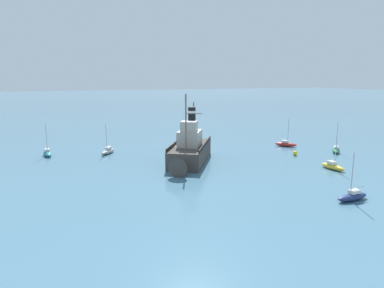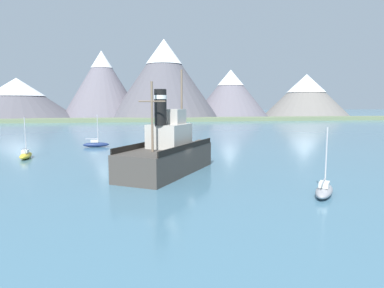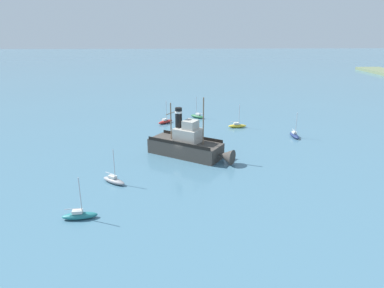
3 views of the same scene
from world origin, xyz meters
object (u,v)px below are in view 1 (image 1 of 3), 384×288
Objects in this scene: sailboat_yellow at (333,166)px; sailboat_navy at (353,196)px; sailboat_grey at (108,151)px; mooring_buoy at (295,153)px; sailboat_green at (336,150)px; old_tugboat at (190,150)px; sailboat_red at (286,144)px; sailboat_teal at (47,153)px.

sailboat_yellow and sailboat_navy have the same top height.
sailboat_grey is 1.00× the size of sailboat_navy.
sailboat_yellow is at bearing 141.32° from sailboat_grey.
sailboat_grey is at bearing -24.71° from mooring_buoy.
sailboat_green is (-15.39, -17.73, 0.00)m from sailboat_navy.
sailboat_grey is at bearing -38.68° from sailboat_yellow.
old_tugboat is 20.70m from sailboat_red.
sailboat_grey and sailboat_teal have the same top height.
old_tugboat is 2.85× the size of sailboat_green.
sailboat_yellow and sailboat_red have the same top height.
sailboat_grey is 36.98m from sailboat_green.
sailboat_teal is 6.68× the size of mooring_buoy.
sailboat_yellow is 1.00× the size of sailboat_green.
sailboat_green is at bearing 160.79° from sailboat_teal.
old_tugboat is at bearing 134.05° from sailboat_grey.
sailboat_navy is at bearing 66.32° from sailboat_red.
sailboat_grey is at bearing -45.95° from old_tugboat.
sailboat_green is 7.69m from mooring_buoy.
sailboat_navy is at bearing 114.24° from old_tugboat.
sailboat_grey and sailboat_green have the same top height.
old_tugboat is 14.43m from sailboat_grey.
sailboat_grey is 1.00× the size of sailboat_green.
old_tugboat is 2.85× the size of sailboat_navy.
sailboat_grey is 6.68× the size of mooring_buoy.
old_tugboat is at bearing 12.50° from sailboat_red.
sailboat_teal is at bearing -19.21° from sailboat_green.
sailboat_yellow is 6.68× the size of mooring_buoy.
sailboat_teal is at bearing -33.27° from sailboat_yellow.
sailboat_teal is (18.96, -12.43, -1.40)m from old_tugboat.
sailboat_yellow is at bearing 43.30° from sailboat_green.
sailboat_navy is 27.24m from sailboat_red.
sailboat_yellow is 1.00× the size of sailboat_navy.
sailboat_teal is at bearing -11.50° from sailboat_red.
sailboat_green is (-43.57, 15.18, 0.00)m from sailboat_teal.
sailboat_red is (-3.94, -15.13, 0.00)m from sailboat_yellow.
sailboat_grey is 30.71m from sailboat_red.
sailboat_navy and sailboat_red have the same top height.
sailboat_green is at bearing 159.30° from sailboat_grey.
sailboat_green is at bearing 173.63° from old_tugboat.
sailboat_teal and sailboat_green have the same top height.
sailboat_navy is (-9.22, 20.48, -1.40)m from old_tugboat.
old_tugboat is at bearing -6.98° from mooring_buoy.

